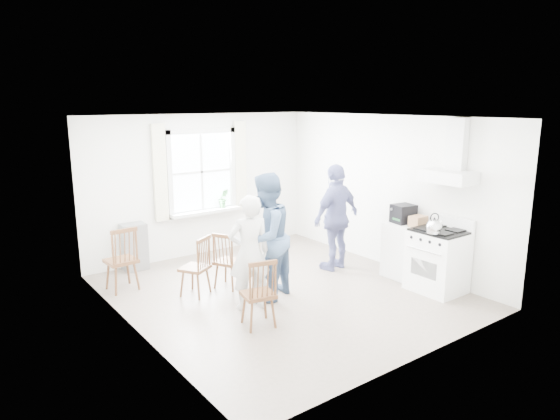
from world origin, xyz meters
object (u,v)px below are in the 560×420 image
(gas_stove, at_px, (438,260))
(person_mid, at_px, (266,237))
(windsor_chair_c, at_px, (200,260))
(low_cabinet, at_px, (404,250))
(person_right, at_px, (336,217))
(windsor_chair_b, at_px, (261,287))
(stereo_stack, at_px, (403,214))
(windsor_chair_a, at_px, (123,253))
(person_left, at_px, (249,253))

(gas_stove, relative_size, person_mid, 0.61)
(windsor_chair_c, xyz_separation_m, person_mid, (0.71, -0.66, 0.37))
(low_cabinet, distance_m, person_right, 1.23)
(person_right, bearing_deg, windsor_chair_b, 18.07)
(windsor_chair_c, relative_size, person_right, 0.50)
(low_cabinet, relative_size, stereo_stack, 2.39)
(low_cabinet, relative_size, windsor_chair_c, 0.99)
(stereo_stack, height_order, windsor_chair_a, stereo_stack)
(low_cabinet, xyz_separation_m, person_mid, (-2.32, 0.59, 0.47))
(gas_stove, relative_size, windsor_chair_a, 1.11)
(stereo_stack, relative_size, windsor_chair_b, 0.41)
(stereo_stack, xyz_separation_m, person_mid, (-2.34, 0.53, -0.13))
(windsor_chair_a, relative_size, windsor_chair_b, 1.09)
(low_cabinet, distance_m, person_mid, 2.44)
(windsor_chair_a, bearing_deg, low_cabinet, -28.22)
(person_left, bearing_deg, windsor_chair_b, 86.15)
(windsor_chair_a, relative_size, person_left, 0.63)
(gas_stove, distance_m, stereo_stack, 0.95)
(gas_stove, height_order, windsor_chair_c, gas_stove)
(person_mid, height_order, person_right, person_mid)
(windsor_chair_c, relative_size, person_mid, 0.49)
(gas_stove, distance_m, person_mid, 2.63)
(windsor_chair_b, relative_size, windsor_chair_c, 1.01)
(windsor_chair_a, xyz_separation_m, windsor_chair_b, (0.93, -2.27, -0.05))
(low_cabinet, bearing_deg, person_right, 121.75)
(gas_stove, height_order, person_mid, person_mid)
(gas_stove, relative_size, low_cabinet, 1.24)
(person_mid, bearing_deg, person_right, 167.57)
(person_left, distance_m, person_mid, 0.42)
(person_left, bearing_deg, windsor_chair_c, -50.98)
(gas_stove, relative_size, windsor_chair_c, 1.23)
(gas_stove, bearing_deg, low_cabinet, 84.32)
(windsor_chair_c, distance_m, person_left, 0.91)
(gas_stove, xyz_separation_m, person_mid, (-2.25, 1.29, 0.44))
(windsor_chair_a, distance_m, person_left, 2.02)
(windsor_chair_c, xyz_separation_m, person_right, (2.43, -0.28, 0.35))
(person_left, height_order, person_mid, person_mid)
(stereo_stack, relative_size, person_right, 0.21)
(low_cabinet, relative_size, windsor_chair_b, 0.98)
(windsor_chair_b, bearing_deg, windsor_chair_a, 112.38)
(stereo_stack, height_order, person_mid, person_mid)
(low_cabinet, bearing_deg, gas_stove, -95.68)
(windsor_chair_c, height_order, person_left, person_left)
(windsor_chair_a, distance_m, person_right, 3.47)
(person_right, bearing_deg, stereo_stack, 115.67)
(windsor_chair_b, bearing_deg, gas_stove, -10.11)
(gas_stove, height_order, windsor_chair_a, gas_stove)
(low_cabinet, height_order, windsor_chair_b, windsor_chair_b)
(stereo_stack, distance_m, person_right, 1.11)
(person_right, bearing_deg, person_left, 5.90)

